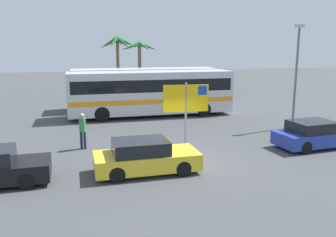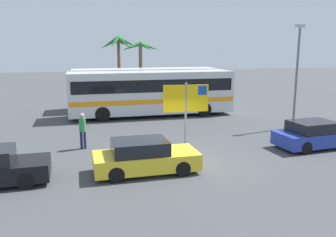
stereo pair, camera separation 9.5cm
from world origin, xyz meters
name	(u,v)px [view 1 (the left image)]	position (x,y,z in m)	size (l,w,h in m)	color
ground	(178,160)	(0.00, 0.00, 0.00)	(120.00, 120.00, 0.00)	#424447
bus_front_coach	(151,91)	(0.98, 10.26, 1.78)	(11.53, 2.72, 3.17)	silver
bus_rear_coach	(145,86)	(1.24, 13.63, 1.78)	(11.53, 2.72, 3.17)	silver
ferry_sign	(187,101)	(0.93, 1.74, 2.33)	(2.20, 0.20, 3.20)	gray
car_blue	(315,135)	(7.06, 0.26, 0.63)	(4.13, 2.05, 1.32)	#23389E
car_yellow	(145,157)	(-1.69, -1.11, 0.64)	(4.07, 1.77, 1.32)	yellow
pedestrian_near_sign	(83,128)	(-3.96, 2.88, 1.04)	(0.32, 0.32, 1.75)	#1E2347
lamp_post_left_side	(296,72)	(8.58, 4.31, 3.39)	(0.56, 0.20, 6.14)	slate
palm_tree_seaside	(139,53)	(1.52, 17.81, 4.36)	(3.59, 3.56, 5.42)	brown
palm_tree_inland	(117,48)	(-0.12, 20.53, 4.79)	(3.75, 3.61, 5.93)	brown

